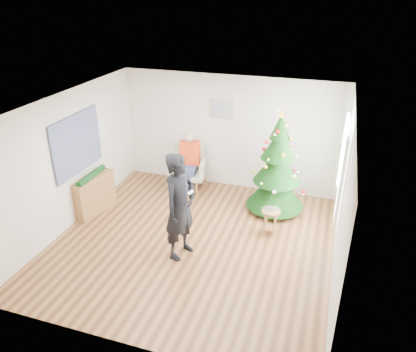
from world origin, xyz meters
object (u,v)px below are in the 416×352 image
(stool, at_px, (270,222))
(console, at_px, (94,194))
(armchair, at_px, (188,173))
(christmas_tree, at_px, (277,167))
(standing_man, at_px, (180,207))

(stool, relative_size, console, 0.53)
(console, bearing_deg, armchair, 58.32)
(console, bearing_deg, christmas_tree, 29.38)
(armchair, height_order, standing_man, standing_man)
(armchair, bearing_deg, stool, -44.22)
(stool, height_order, standing_man, standing_man)
(stool, xyz_separation_m, standing_man, (-1.38, -1.08, 0.69))
(christmas_tree, height_order, console, christmas_tree)
(christmas_tree, bearing_deg, standing_man, -122.39)
(christmas_tree, relative_size, armchair, 2.13)
(stool, height_order, console, console)
(stool, bearing_deg, console, -175.84)
(stool, xyz_separation_m, armchair, (-2.16, 1.38, 0.11))
(armchair, distance_m, standing_man, 2.65)
(christmas_tree, bearing_deg, console, -160.86)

